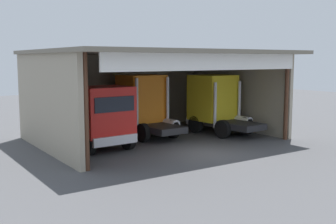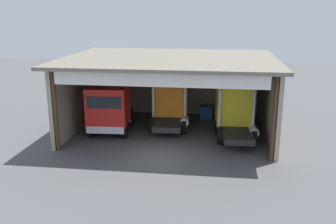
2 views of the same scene
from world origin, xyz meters
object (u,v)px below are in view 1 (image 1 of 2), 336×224
at_px(tool_cart, 158,120).
at_px(truck_yellow_right_bay, 216,103).
at_px(truck_red_center_bay, 100,117).
at_px(truck_orange_center_left_bay, 144,105).
at_px(oil_drum, 153,120).

bearing_deg(tool_cart, truck_yellow_right_bay, -62.06).
xyz_separation_m(truck_red_center_bay, truck_orange_center_left_bay, (3.81, 2.04, 0.20)).
distance_m(truck_orange_center_left_bay, truck_yellow_right_bay, 4.62).
bearing_deg(truck_red_center_bay, oil_drum, -144.89).
distance_m(oil_drum, tool_cart, 0.62).
bearing_deg(oil_drum, truck_red_center_bay, -141.84).
distance_m(truck_red_center_bay, truck_yellow_right_bay, 8.21).
bearing_deg(truck_orange_center_left_bay, truck_yellow_right_bay, -20.68).
distance_m(truck_red_center_bay, oil_drum, 8.00).
distance_m(truck_red_center_bay, truck_orange_center_left_bay, 4.32).
distance_m(truck_red_center_bay, tool_cart, 7.66).
xyz_separation_m(truck_orange_center_left_bay, tool_cart, (2.43, 2.23, -1.41)).
bearing_deg(oil_drum, truck_yellow_right_bay, -65.25).
relative_size(truck_yellow_right_bay, tool_cart, 5.11).
distance_m(truck_orange_center_left_bay, oil_drum, 4.00).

